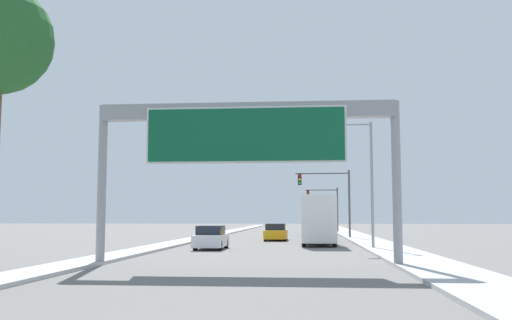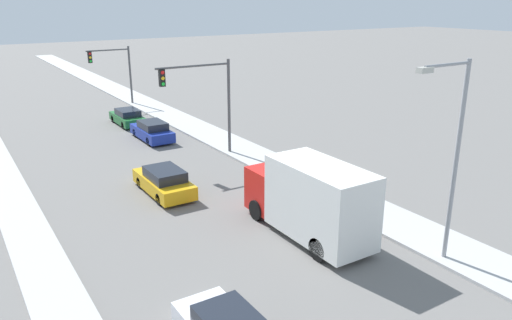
{
  "view_description": "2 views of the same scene",
  "coord_description": "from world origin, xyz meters",
  "px_view_note": "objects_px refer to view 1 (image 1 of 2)",
  "views": [
    {
      "loc": [
        2.55,
        -6.64,
        2.13
      ],
      "look_at": [
        0.0,
        23.1,
        5.07
      ],
      "focal_mm": 40.0,
      "sensor_mm": 36.0,
      "label": 1
    },
    {
      "loc": [
        -9.51,
        19.08,
        10.27
      ],
      "look_at": [
        1.85,
        36.91,
        3.39
      ],
      "focal_mm": 35.0,
      "sensor_mm": 36.0,
      "label": 2
    }
  ],
  "objects_px": {
    "traffic_light_near_intersection": "(332,192)",
    "street_lamp_right": "(366,173)",
    "car_near_center": "(313,229)",
    "sign_gantry": "(246,133)",
    "car_mid_center": "(211,238)",
    "traffic_light_mid_block": "(327,202)",
    "car_far_center": "(314,230)",
    "truck_box_primary": "(318,221)",
    "car_mid_left": "(276,232)"
  },
  "relations": [
    {
      "from": "car_mid_center",
      "to": "street_lamp_right",
      "type": "xyz_separation_m",
      "value": [
        9.99,
        0.34,
        4.18
      ]
    },
    {
      "from": "car_mid_center",
      "to": "traffic_light_near_intersection",
      "type": "relative_size",
      "value": 0.67
    },
    {
      "from": "traffic_light_near_intersection",
      "to": "car_far_center",
      "type": "bearing_deg",
      "value": 104.79
    },
    {
      "from": "traffic_light_near_intersection",
      "to": "car_near_center",
      "type": "bearing_deg",
      "value": 97.8
    },
    {
      "from": "sign_gantry",
      "to": "car_mid_center",
      "type": "relative_size",
      "value": 3.07
    },
    {
      "from": "car_near_center",
      "to": "traffic_light_mid_block",
      "type": "xyz_separation_m",
      "value": [
        1.88,
        8.18,
        3.27
      ]
    },
    {
      "from": "car_mid_center",
      "to": "traffic_light_mid_block",
      "type": "xyz_separation_m",
      "value": [
        8.88,
        37.98,
        3.21
      ]
    },
    {
      "from": "truck_box_primary",
      "to": "street_lamp_right",
      "type": "relative_size",
      "value": 0.86
    },
    {
      "from": "traffic_light_near_intersection",
      "to": "sign_gantry",
      "type": "bearing_deg",
      "value": -99.64
    },
    {
      "from": "sign_gantry",
      "to": "car_near_center",
      "type": "bearing_deg",
      "value": 85.23
    },
    {
      "from": "car_near_center",
      "to": "car_mid_left",
      "type": "bearing_deg",
      "value": -102.03
    },
    {
      "from": "traffic_light_near_intersection",
      "to": "traffic_light_mid_block",
      "type": "relative_size",
      "value": 1.12
    },
    {
      "from": "car_mid_left",
      "to": "street_lamp_right",
      "type": "height_order",
      "value": "street_lamp_right"
    },
    {
      "from": "car_mid_center",
      "to": "car_far_center",
      "type": "xyz_separation_m",
      "value": [
        7.0,
        24.12,
        -0.02
      ]
    },
    {
      "from": "car_far_center",
      "to": "traffic_light_mid_block",
      "type": "xyz_separation_m",
      "value": [
        1.88,
        13.87,
        3.23
      ]
    },
    {
      "from": "car_far_center",
      "to": "truck_box_primary",
      "type": "bearing_deg",
      "value": -90.0
    },
    {
      "from": "car_near_center",
      "to": "car_far_center",
      "type": "relative_size",
      "value": 0.95
    },
    {
      "from": "car_near_center",
      "to": "street_lamp_right",
      "type": "xyz_separation_m",
      "value": [
        2.99,
        -29.46,
        4.24
      ]
    },
    {
      "from": "car_near_center",
      "to": "truck_box_primary",
      "type": "relative_size",
      "value": 0.62
    },
    {
      "from": "car_mid_left",
      "to": "traffic_light_mid_block",
      "type": "relative_size",
      "value": 0.81
    },
    {
      "from": "traffic_light_near_intersection",
      "to": "street_lamp_right",
      "type": "relative_size",
      "value": 0.79
    },
    {
      "from": "car_far_center",
      "to": "traffic_light_mid_block",
      "type": "distance_m",
      "value": 14.36
    },
    {
      "from": "sign_gantry",
      "to": "truck_box_primary",
      "type": "bearing_deg",
      "value": 78.47
    },
    {
      "from": "car_near_center",
      "to": "street_lamp_right",
      "type": "height_order",
      "value": "street_lamp_right"
    },
    {
      "from": "car_near_center",
      "to": "street_lamp_right",
      "type": "distance_m",
      "value": 29.91
    },
    {
      "from": "traffic_light_near_intersection",
      "to": "truck_box_primary",
      "type": "bearing_deg",
      "value": -97.12
    },
    {
      "from": "sign_gantry",
      "to": "street_lamp_right",
      "type": "bearing_deg",
      "value": 62.54
    },
    {
      "from": "car_near_center",
      "to": "traffic_light_near_intersection",
      "type": "distance_m",
      "value": 12.51
    },
    {
      "from": "sign_gantry",
      "to": "car_near_center",
      "type": "distance_m",
      "value": 42.4
    },
    {
      "from": "traffic_light_near_intersection",
      "to": "traffic_light_mid_block",
      "type": "bearing_deg",
      "value": 89.27
    },
    {
      "from": "car_mid_left",
      "to": "traffic_light_near_intersection",
      "type": "relative_size",
      "value": 0.72
    },
    {
      "from": "street_lamp_right",
      "to": "car_far_center",
      "type": "bearing_deg",
      "value": 97.17
    },
    {
      "from": "traffic_light_mid_block",
      "to": "street_lamp_right",
      "type": "relative_size",
      "value": 0.71
    },
    {
      "from": "truck_box_primary",
      "to": "car_mid_left",
      "type": "bearing_deg",
      "value": 112.7
    },
    {
      "from": "traffic_light_near_intersection",
      "to": "car_mid_left",
      "type": "bearing_deg",
      "value": -138.06
    },
    {
      "from": "car_mid_center",
      "to": "car_mid_left",
      "type": "relative_size",
      "value": 0.93
    },
    {
      "from": "car_mid_center",
      "to": "car_mid_left",
      "type": "distance_m",
      "value": 13.83
    },
    {
      "from": "car_mid_left",
      "to": "truck_box_primary",
      "type": "xyz_separation_m",
      "value": [
        3.5,
        -8.37,
        1.1
      ]
    },
    {
      "from": "car_near_center",
      "to": "car_mid_left",
      "type": "height_order",
      "value": "car_mid_left"
    },
    {
      "from": "street_lamp_right",
      "to": "car_mid_center",
      "type": "bearing_deg",
      "value": -178.04
    },
    {
      "from": "street_lamp_right",
      "to": "traffic_light_mid_block",
      "type": "bearing_deg",
      "value": 91.7
    },
    {
      "from": "car_far_center",
      "to": "car_mid_center",
      "type": "bearing_deg",
      "value": -106.19
    },
    {
      "from": "truck_box_primary",
      "to": "car_near_center",
      "type": "bearing_deg",
      "value": 90.0
    },
    {
      "from": "car_far_center",
      "to": "traffic_light_near_intersection",
      "type": "xyz_separation_m",
      "value": [
        1.62,
        -6.13,
        3.73
      ]
    },
    {
      "from": "sign_gantry",
      "to": "car_mid_left",
      "type": "height_order",
      "value": "sign_gantry"
    },
    {
      "from": "sign_gantry",
      "to": "traffic_light_near_intersection",
      "type": "distance_m",
      "value": 30.59
    },
    {
      "from": "truck_box_primary",
      "to": "traffic_light_mid_block",
      "type": "relative_size",
      "value": 1.22
    },
    {
      "from": "truck_box_primary",
      "to": "traffic_light_mid_block",
      "type": "height_order",
      "value": "traffic_light_mid_block"
    },
    {
      "from": "sign_gantry",
      "to": "traffic_light_mid_block",
      "type": "distance_m",
      "value": 50.45
    },
    {
      "from": "sign_gantry",
      "to": "car_far_center",
      "type": "height_order",
      "value": "sign_gantry"
    }
  ]
}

